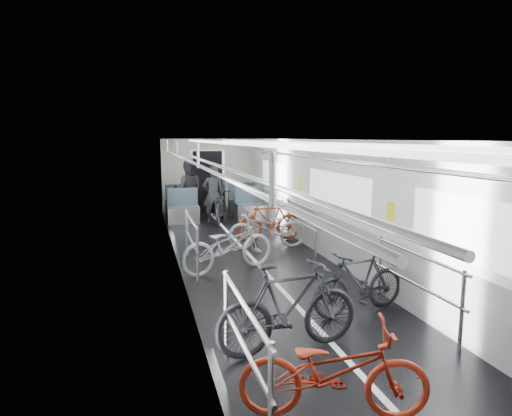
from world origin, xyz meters
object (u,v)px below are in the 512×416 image
Objects in this scene: bike_left_mid at (289,307)px; bike_aisle at (221,205)px; bike_right_mid at (267,228)px; bike_right_near at (360,281)px; bike_left_near at (334,371)px; person_standing at (213,195)px; bike_right_far at (270,221)px; person_seated at (188,190)px; bike_left_far at (228,245)px.

bike_left_mid is 8.15m from bike_aisle.
bike_right_near is at bearing 5.02° from bike_right_mid.
bike_left_near is 1.01× the size of person_standing.
bike_left_near is 2.55m from bike_right_near.
bike_right_far is (0.24, 0.68, 0.03)m from bike_right_mid.
bike_aisle reaches higher than bike_right_near.
person_standing is at bearing 135.85° from person_seated.
bike_left_near is at bearing -78.47° from bike_aisle.
bike_right_mid is 0.72m from bike_right_far.
bike_left_near is at bearing -43.53° from bike_right_near.
bike_aisle is at bearing -170.40° from bike_right_mid.
person_seated reaches higher than bike_left_far.
bike_left_far is at bearing -161.76° from bike_right_near.
bike_left_mid is 5.64m from bike_right_far.
bike_left_mid is at bearing -20.00° from bike_right_far.
bike_left_far is 1.23× the size of bike_right_near.
bike_aisle is (-0.71, 2.65, 0.02)m from bike_right_far.
bike_right_mid is 1.07× the size of person_standing.
person_standing reaches higher than bike_left_far.
bike_left_mid reaches higher than bike_right_far.
bike_right_mid is at bearing -57.01° from bike_left_far.
bike_aisle is at bearing 144.18° from person_seated.
bike_right_mid is 3.36m from bike_aisle.
bike_right_mid is at bearing 108.22° from person_standing.
person_standing reaches higher than bike_right_mid.
bike_aisle reaches higher than bike_right_far.
person_standing is (-0.92, 7.26, 0.37)m from bike_right_near.
bike_right_mid is at bearing -20.03° from bike_left_mid.
person_seated is (-1.33, 4.11, 0.43)m from bike_right_mid.
bike_left_mid reaches higher than bike_right_mid.
bike_left_far is 4.87m from person_standing.
bike_aisle reaches higher than bike_left_far.
bike_left_near is 9.45m from bike_aisle.
bike_left_far reaches higher than bike_right_far.
bike_left_far is 5.63m from person_seated.
bike_right_mid reaches higher than bike_right_near.
bike_left_near is 0.89× the size of bike_left_far.
bike_left_near is at bearing 94.03° from person_standing.
bike_left_mid is 0.99× the size of person_seated.
bike_left_far is 4.88m from bike_aisle.
bike_left_mid is at bearing -78.96° from bike_aisle.
person_seated reaches higher than bike_right_far.
bike_right_near is at bearing -69.08° from bike_aisle.
bike_right_near is 0.79× the size of bike_aisle.
bike_right_far is at bearing 168.12° from bike_right_near.
bike_left_far reaches higher than bike_left_near.
bike_aisle reaches higher than bike_left_near.
bike_right_mid is at bearing 6.01° from bike_left_near.
bike_right_near is 7.33m from person_standing.
bike_right_far is (1.41, 2.19, -0.00)m from bike_left_far.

